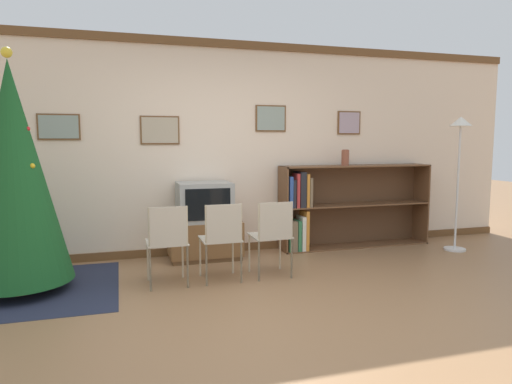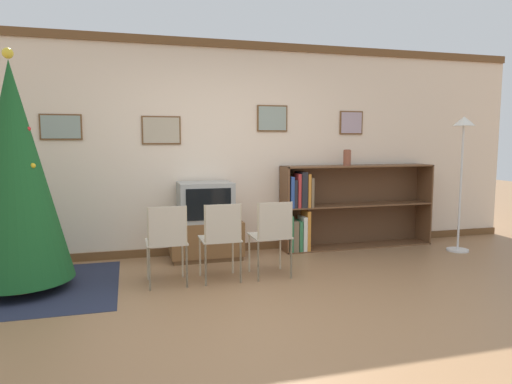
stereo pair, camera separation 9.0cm
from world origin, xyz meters
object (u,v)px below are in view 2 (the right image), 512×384
folding_chair_center (221,237)px  folding_chair_left (167,240)px  folding_chair_right (272,234)px  christmas_tree (15,173)px  tv_console (206,240)px  television (205,202)px  vase (347,157)px  bookshelf (334,208)px  standing_lamp (463,148)px

folding_chair_center → folding_chair_left: bearing=180.0°
folding_chair_center → folding_chair_right: (0.55, 0.00, 0.00)m
christmas_tree → folding_chair_left: bearing=-10.9°
tv_console → television: 0.47m
folding_chair_center → vase: bearing=27.6°
folding_chair_center → bookshelf: (1.76, 1.06, 0.07)m
christmas_tree → folding_chair_right: christmas_tree is taller
folding_chair_left → vase: 2.75m
folding_chair_center → folding_chair_right: bearing=0.0°
christmas_tree → tv_console: christmas_tree is taller
tv_console → standing_lamp: size_ratio=0.50×
tv_console → folding_chair_center: 1.00m
tv_console → folding_chair_right: bearing=-60.6°
tv_console → standing_lamp: 3.48m
television → folding_chair_left: television is taller
christmas_tree → television: size_ratio=3.53×
standing_lamp → christmas_tree: bearing=-178.0°
television → vase: size_ratio=3.03×
bookshelf → vase: (0.14, -0.07, 0.68)m
folding_chair_right → vase: vase is taller
television → bookshelf: (1.76, 0.10, -0.16)m
television → folding_chair_center: 1.00m
vase → standing_lamp: standing_lamp is taller
folding_chair_right → bookshelf: bearing=41.2°
folding_chair_center → folding_chair_right: same height
tv_console → vase: size_ratio=4.08×
television → standing_lamp: size_ratio=0.37×
bookshelf → vase: size_ratio=9.91×
vase → folding_chair_right: bearing=-143.7°
tv_console → standing_lamp: (3.26, -0.52, 1.11)m
vase → standing_lamp: bearing=-22.1°
tv_console → folding_chair_center: bearing=-90.0°
television → vase: vase is taller
folding_chair_left → folding_chair_right: size_ratio=1.00×
christmas_tree → tv_console: (1.93, 0.71, -0.91)m
folding_chair_center → bookshelf: size_ratio=0.39×
folding_chair_right → tv_console: bearing=119.4°
television → folding_chair_right: 1.14m
television → bookshelf: bearing=3.1°
christmas_tree → bookshelf: (3.70, 0.80, -0.60)m
tv_console → vase: vase is taller
christmas_tree → standing_lamp: bearing=2.0°
television → vase: 1.97m
tv_console → folding_chair_right: size_ratio=1.07×
tv_console → standing_lamp: standing_lamp is taller
tv_console → vase: (1.91, 0.03, 0.99)m
christmas_tree → folding_chair_right: bearing=-6.1°
television → standing_lamp: (3.26, -0.52, 0.64)m
vase → standing_lamp: 1.47m
folding_chair_right → vase: (1.36, 1.00, 0.75)m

